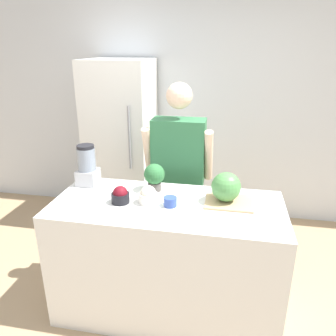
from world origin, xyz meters
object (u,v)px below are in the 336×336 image
potted_plant (154,176)px  watermelon (226,187)px  bowl_cream (148,196)px  refrigerator (122,145)px  bowl_small_blue (170,202)px  person (178,177)px  bowl_cherries (120,196)px  blender (87,166)px

potted_plant → watermelon: bearing=-11.2°
bowl_cream → potted_plant: size_ratio=0.65×
refrigerator → bowl_small_blue: (0.78, -1.33, 0.03)m
person → bowl_cherries: person is taller
refrigerator → bowl_cherries: refrigerator is taller
potted_plant → bowl_small_blue: bearing=-55.1°
bowl_cherries → blender: 0.45m
bowl_cherries → bowl_small_blue: size_ratio=1.40×
person → watermelon: 0.70m
watermelon → person: bearing=127.7°
bowl_cherries → bowl_small_blue: bearing=1.9°
refrigerator → watermelon: bearing=-46.4°
refrigerator → watermelon: size_ratio=8.85×
refrigerator → potted_plant: (0.62, -1.10, 0.12)m
person → bowl_small_blue: person is taller
person → bowl_small_blue: 0.67m
bowl_cream → potted_plant: 0.22m
watermelon → bowl_small_blue: bearing=-160.5°
person → potted_plant: 0.48m
watermelon → bowl_cream: watermelon is taller
bowl_small_blue → refrigerator: bearing=120.4°
blender → potted_plant: bearing=-1.5°
person → watermelon: bearing=-52.3°
refrigerator → blender: (0.08, -1.09, 0.15)m
watermelon → bowl_small_blue: watermelon is taller
refrigerator → blender: refrigerator is taller
watermelon → bowl_small_blue: size_ratio=2.26×
bowl_cherries → bowl_cream: bowl_cream is taller
person → bowl_cream: size_ratio=12.29×
bowl_cherries → potted_plant: 0.31m
person → potted_plant: bearing=-104.6°
blender → potted_plant: 0.54m
person → bowl_cherries: size_ratio=13.09×
person → potted_plant: (-0.11, -0.43, 0.17)m
bowl_small_blue → potted_plant: potted_plant is taller
watermelon → bowl_small_blue: (-0.37, -0.13, -0.08)m
person → watermelon: (0.42, -0.54, 0.17)m
blender → refrigerator: bearing=94.4°
watermelon → bowl_cherries: watermelon is taller
bowl_small_blue → blender: blender is taller
refrigerator → bowl_cream: size_ratio=13.37×
bowl_cherries → bowl_cream: size_ratio=0.94×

